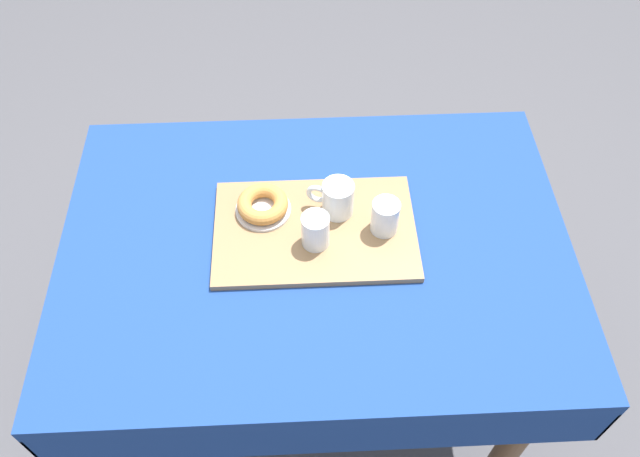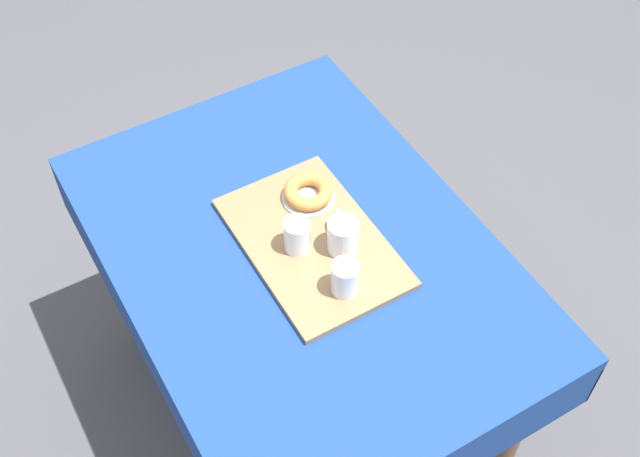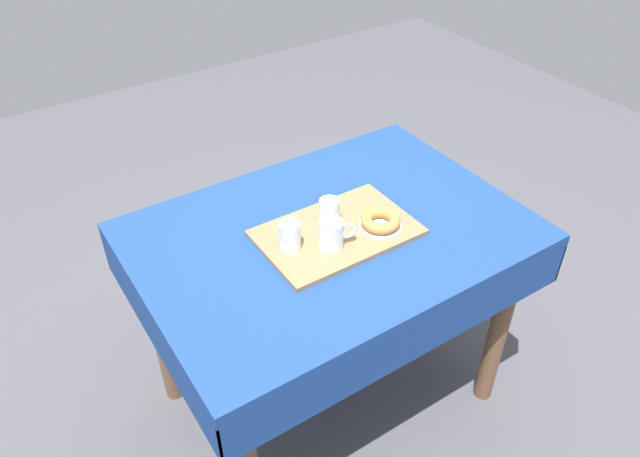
{
  "view_description": "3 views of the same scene",
  "coord_description": "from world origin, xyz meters",
  "px_view_note": "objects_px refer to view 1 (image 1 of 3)",
  "views": [
    {
      "loc": [
        0.03,
        0.84,
        1.92
      ],
      "look_at": [
        -0.01,
        -0.02,
        0.8
      ],
      "focal_mm": 35.67,
      "sensor_mm": 36.0,
      "label": 1
    },
    {
      "loc": [
        -1.01,
        0.54,
        2.25
      ],
      "look_at": [
        0.0,
        -0.05,
        0.82
      ],
      "focal_mm": 45.68,
      "sensor_mm": 36.0,
      "label": 2
    },
    {
      "loc": [
        -0.8,
        -1.17,
        1.89
      ],
      "look_at": [
        -0.06,
        -0.03,
        0.82
      ],
      "focal_mm": 34.06,
      "sensor_mm": 36.0,
      "label": 3
    }
  ],
  "objects_px": {
    "serving_tray": "(315,230)",
    "sugar_donut_left": "(263,204)",
    "water_glass_near": "(314,232)",
    "water_glass_far": "(385,218)",
    "dining_table": "(316,271)",
    "tea_mug_left": "(337,199)",
    "donut_plate_left": "(263,210)"
  },
  "relations": [
    {
      "from": "dining_table",
      "to": "serving_tray",
      "type": "distance_m",
      "value": 0.13
    },
    {
      "from": "dining_table",
      "to": "donut_plate_left",
      "type": "bearing_deg",
      "value": -36.53
    },
    {
      "from": "serving_tray",
      "to": "sugar_donut_left",
      "type": "relative_size",
      "value": 3.89
    },
    {
      "from": "serving_tray",
      "to": "sugar_donut_left",
      "type": "height_order",
      "value": "sugar_donut_left"
    },
    {
      "from": "donut_plate_left",
      "to": "serving_tray",
      "type": "bearing_deg",
      "value": 154.33
    },
    {
      "from": "tea_mug_left",
      "to": "sugar_donut_left",
      "type": "xyz_separation_m",
      "value": [
        0.17,
        -0.01,
        -0.02
      ]
    },
    {
      "from": "dining_table",
      "to": "water_glass_near",
      "type": "xyz_separation_m",
      "value": [
        0.0,
        0.01,
        0.17
      ]
    },
    {
      "from": "water_glass_near",
      "to": "tea_mug_left",
      "type": "bearing_deg",
      "value": -122.31
    },
    {
      "from": "water_glass_near",
      "to": "donut_plate_left",
      "type": "relative_size",
      "value": 0.65
    },
    {
      "from": "tea_mug_left",
      "to": "water_glass_near",
      "type": "height_order",
      "value": "tea_mug_left"
    },
    {
      "from": "dining_table",
      "to": "water_glass_near",
      "type": "height_order",
      "value": "water_glass_near"
    },
    {
      "from": "water_glass_far",
      "to": "tea_mug_left",
      "type": "bearing_deg",
      "value": -29.06
    },
    {
      "from": "dining_table",
      "to": "serving_tray",
      "type": "height_order",
      "value": "serving_tray"
    },
    {
      "from": "dining_table",
      "to": "water_glass_far",
      "type": "xyz_separation_m",
      "value": [
        -0.15,
        -0.02,
        0.17
      ]
    },
    {
      "from": "tea_mug_left",
      "to": "water_glass_near",
      "type": "bearing_deg",
      "value": 57.69
    },
    {
      "from": "sugar_donut_left",
      "to": "water_glass_far",
      "type": "bearing_deg",
      "value": 166.77
    },
    {
      "from": "water_glass_near",
      "to": "water_glass_far",
      "type": "distance_m",
      "value": 0.16
    },
    {
      "from": "water_glass_near",
      "to": "water_glass_far",
      "type": "height_order",
      "value": "same"
    },
    {
      "from": "water_glass_near",
      "to": "water_glass_far",
      "type": "xyz_separation_m",
      "value": [
        -0.16,
        -0.03,
        -0.0
      ]
    },
    {
      "from": "water_glass_near",
      "to": "water_glass_far",
      "type": "bearing_deg",
      "value": -168.86
    },
    {
      "from": "serving_tray",
      "to": "sugar_donut_left",
      "type": "distance_m",
      "value": 0.13
    },
    {
      "from": "dining_table",
      "to": "sugar_donut_left",
      "type": "relative_size",
      "value": 9.82
    },
    {
      "from": "water_glass_far",
      "to": "sugar_donut_left",
      "type": "distance_m",
      "value": 0.28
    },
    {
      "from": "tea_mug_left",
      "to": "water_glass_far",
      "type": "distance_m",
      "value": 0.12
    },
    {
      "from": "water_glass_near",
      "to": "serving_tray",
      "type": "bearing_deg",
      "value": -95.3
    },
    {
      "from": "water_glass_far",
      "to": "water_glass_near",
      "type": "bearing_deg",
      "value": 11.14
    },
    {
      "from": "water_glass_far",
      "to": "sugar_donut_left",
      "type": "height_order",
      "value": "water_glass_far"
    },
    {
      "from": "serving_tray",
      "to": "water_glass_far",
      "type": "relative_size",
      "value": 5.45
    },
    {
      "from": "dining_table",
      "to": "tea_mug_left",
      "type": "height_order",
      "value": "tea_mug_left"
    },
    {
      "from": "dining_table",
      "to": "water_glass_far",
      "type": "relative_size",
      "value": 13.77
    },
    {
      "from": "tea_mug_left",
      "to": "serving_tray",
      "type": "bearing_deg",
      "value": 43.33
    },
    {
      "from": "serving_tray",
      "to": "water_glass_near",
      "type": "bearing_deg",
      "value": 84.7
    }
  ]
}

